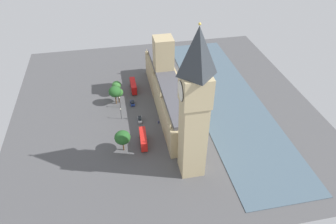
{
  "coord_description": "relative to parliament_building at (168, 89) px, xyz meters",
  "views": [
    {
      "loc": [
        21.36,
        116.14,
        86.7
      ],
      "look_at": [
        1.0,
        13.89,
        7.55
      ],
      "focal_mm": 33.73,
      "sensor_mm": 36.0,
      "label": 1
    }
  ],
  "objects": [
    {
      "name": "clock_tower",
      "position": [
        -0.33,
        41.69,
        20.61
      ],
      "size": [
        9.22,
        9.22,
        55.63
      ],
      "color": "tan",
      "rests_on": "ground"
    },
    {
      "name": "street_lamp_near_tower",
      "position": [
        21.99,
        -1.48,
        -3.97
      ],
      "size": [
        0.56,
        0.56,
        5.96
      ],
      "color": "black",
      "rests_on": "ground"
    },
    {
      "name": "double_decker_bus_far_end",
      "position": [
        14.42,
        -14.8,
        -5.53
      ],
      "size": [
        2.69,
        10.51,
        4.75
      ],
      "rotation": [
        0.0,
        0.0,
        3.15
      ],
      "color": "red",
      "rests_on": "ground"
    },
    {
      "name": "plane_tree_kerbside",
      "position": [
        23.67,
        -5.03,
        -1.43
      ],
      "size": [
        5.79,
        5.79,
        9.23
      ],
      "color": "brown",
      "rests_on": "ground"
    },
    {
      "name": "river_thames",
      "position": [
        -28.4,
        2.02,
        -8.04
      ],
      "size": [
        30.86,
        123.02,
        0.25
      ],
      "primitive_type": "cube",
      "color": "#475B6B",
      "rests_on": "ground"
    },
    {
      "name": "street_lamp_slot_10",
      "position": [
        22.18,
        7.02,
        -4.17
      ],
      "size": [
        0.56,
        0.56,
        5.65
      ],
      "color": "black",
      "rests_on": "ground"
    },
    {
      "name": "pedestrian_by_river_gate",
      "position": [
        6.75,
        13.21,
        -7.48
      ],
      "size": [
        0.65,
        0.61,
        1.53
      ],
      "rotation": [
        0.0,
        0.0,
        5.35
      ],
      "color": "navy",
      "rests_on": "ground"
    },
    {
      "name": "plane_tree_opposite_hall",
      "position": [
        22.21,
        -6.02,
        -2.8
      ],
      "size": [
        4.57,
        4.57,
        7.36
      ],
      "color": "brown",
      "rests_on": "ground"
    },
    {
      "name": "car_blue_midblock",
      "position": [
        16.25,
        -2.87,
        -7.28
      ],
      "size": [
        2.0,
        4.16,
        1.74
      ],
      "rotation": [
        0.0,
        0.0,
        3.17
      ],
      "color": "navy",
      "rests_on": "ground"
    },
    {
      "name": "car_silver_trailing",
      "position": [
        14.39,
        10.13,
        -7.28
      ],
      "size": [
        1.98,
        4.53,
        1.74
      ],
      "rotation": [
        0.0,
        0.0,
        -0.05
      ],
      "color": "#B7B7BC",
      "rests_on": "ground"
    },
    {
      "name": "parliament_building",
      "position": [
        0.0,
        0.0,
        0.0
      ],
      "size": [
        11.76,
        66.69,
        28.87
      ],
      "color": "tan",
      "rests_on": "ground"
    },
    {
      "name": "plane_tree_leading",
      "position": [
        22.52,
        -12.03,
        -2.43
      ],
      "size": [
        4.46,
        4.46,
        7.7
      ],
      "color": "brown",
      "rests_on": "ground"
    },
    {
      "name": "plane_tree_under_trees",
      "position": [
        22.85,
        26.89,
        -1.74
      ],
      "size": [
        6.15,
        6.15,
        9.07
      ],
      "color": "brown",
      "rests_on": "ground"
    },
    {
      "name": "ground_plane",
      "position": [
        1.99,
        2.02,
        -8.17
      ],
      "size": [
        136.69,
        136.69,
        0.0
      ],
      "primitive_type": "plane",
      "color": "#4C4C4F"
    },
    {
      "name": "double_decker_bus_corner",
      "position": [
        14.81,
        24.99,
        -5.53
      ],
      "size": [
        3.06,
        10.61,
        4.75
      ],
      "rotation": [
        0.0,
        0.0,
        -0.05
      ],
      "color": "red",
      "rests_on": "ground"
    }
  ]
}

